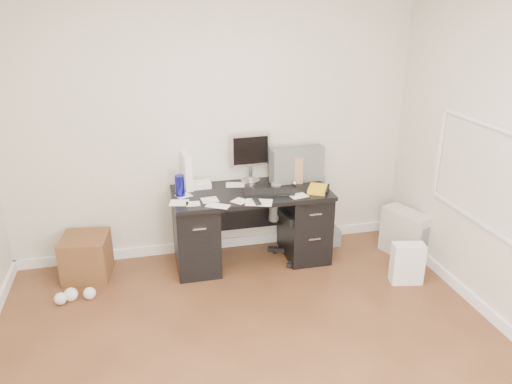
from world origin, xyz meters
TOP-DOWN VIEW (x-y plane):
  - ground at (0.00, 0.00)m, footprint 4.00×4.00m
  - room_shell at (0.03, 0.03)m, footprint 4.02×4.02m
  - desk at (0.30, 1.65)m, footprint 1.50×0.70m
  - loose_papers at (0.10, 1.60)m, footprint 1.10×0.60m
  - lcd_monitor at (0.35, 1.90)m, footprint 0.41×0.24m
  - keyboard at (0.45, 1.54)m, footprint 0.49×0.24m
  - computer_mouse at (0.74, 1.68)m, footprint 0.07×0.07m
  - travel_mug at (-0.37, 1.68)m, footprint 0.10×0.10m
  - white_binder at (-0.28, 1.90)m, footprint 0.15×0.30m
  - magazine_file at (0.82, 1.83)m, footprint 0.16×0.25m
  - pen_cup at (0.66, 1.81)m, footprint 0.10×0.10m
  - yellow_book at (0.92, 1.49)m, footprint 0.27×0.29m
  - paper_remote at (0.30, 1.35)m, footprint 0.29×0.26m
  - office_chair at (0.82, 1.64)m, footprint 0.68×0.68m
  - pc_tower at (1.84, 1.39)m, footprint 0.37×0.53m
  - shopping_bag at (1.60, 0.90)m, footprint 0.32×0.26m
  - wicker_basket at (-1.28, 1.70)m, footprint 0.47×0.47m
  - desk_printer at (1.14, 1.83)m, footprint 0.31×0.26m

SIDE VIEW (x-z plane):
  - ground at x=0.00m, z-range 0.00..0.00m
  - desk_printer at x=1.14m, z-range 0.00..0.18m
  - shopping_bag at x=1.60m, z-range 0.00..0.39m
  - wicker_basket at x=-1.28m, z-range 0.00..0.41m
  - pc_tower at x=1.84m, z-range 0.00..0.48m
  - desk at x=0.30m, z-range 0.02..0.77m
  - office_chair at x=0.82m, z-range 0.00..1.10m
  - loose_papers at x=0.10m, z-range 0.75..0.75m
  - paper_remote at x=0.30m, z-range 0.75..0.77m
  - keyboard at x=0.45m, z-range 0.75..0.78m
  - yellow_book at x=0.92m, z-range 0.75..0.79m
  - computer_mouse at x=0.74m, z-range 0.75..0.81m
  - travel_mug at x=-0.37m, z-range 0.75..0.95m
  - pen_cup at x=0.66m, z-range 0.75..0.96m
  - magazine_file at x=0.82m, z-range 0.75..1.02m
  - white_binder at x=-0.28m, z-range 0.75..1.09m
  - lcd_monitor at x=0.35m, z-range 0.75..1.25m
  - room_shell at x=0.03m, z-range 0.30..3.01m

